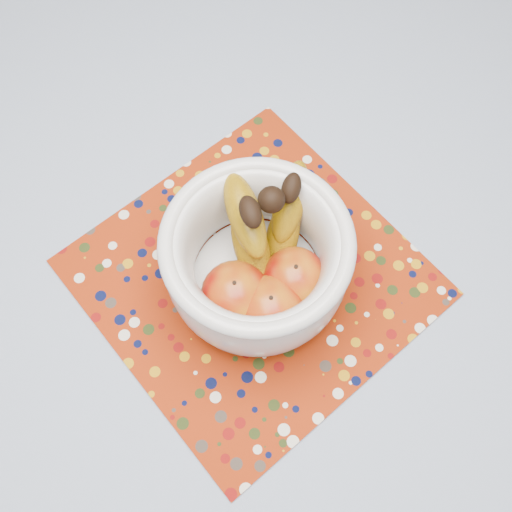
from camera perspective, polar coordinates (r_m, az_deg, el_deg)
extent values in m
plane|color=#2D2826|center=(1.56, -2.39, -10.51)|extent=(4.00, 4.00, 0.00)
cube|color=brown|center=(0.87, -4.22, 0.53)|extent=(1.20, 1.20, 0.04)
cylinder|color=brown|center=(1.57, 13.12, 16.10)|extent=(0.06, 0.06, 0.71)
cylinder|color=brown|center=(1.52, 19.91, 0.78)|extent=(0.04, 0.04, 0.45)
cube|color=slate|center=(0.85, -4.33, 1.22)|extent=(1.32, 1.32, 0.01)
cube|color=maroon|center=(0.82, -0.34, -2.07)|extent=(0.55, 0.55, 0.00)
cylinder|color=silver|center=(0.81, 0.08, -2.48)|extent=(0.12, 0.12, 0.01)
cylinder|color=silver|center=(0.80, 0.08, -2.17)|extent=(0.17, 0.17, 0.01)
torus|color=silver|center=(0.69, 0.09, 1.26)|extent=(0.23, 0.23, 0.02)
ellipsoid|color=#740A04|center=(0.74, -1.97, -3.66)|extent=(0.09, 0.09, 0.08)
ellipsoid|color=#740A04|center=(0.75, 3.67, -2.10)|extent=(0.08, 0.08, 0.07)
ellipsoid|color=#740A04|center=(0.74, 1.38, -5.00)|extent=(0.08, 0.08, 0.08)
sphere|color=black|center=(0.69, 1.48, 5.38)|extent=(0.03, 0.03, 0.03)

